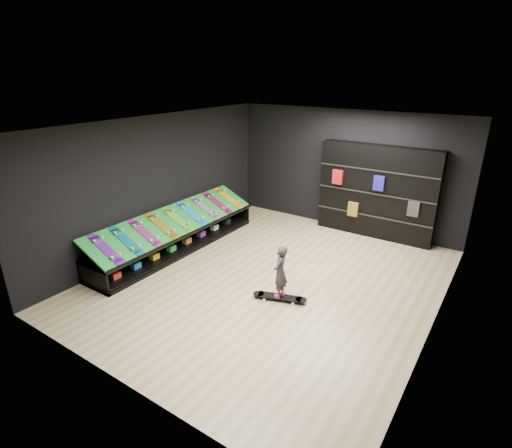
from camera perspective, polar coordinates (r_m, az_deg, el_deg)
The scene contains 20 objects.
floor at distance 8.03m, azimuth 2.19°, elevation -7.82°, with size 6.00×7.00×0.01m, color tan.
ceiling at distance 7.07m, azimuth 2.54°, elevation 13.91°, with size 6.00×7.00×0.01m, color white.
wall_back at distance 10.45m, azimuth 12.56°, elevation 7.51°, with size 6.00×0.02×3.00m, color black.
wall_front at distance 5.04m, azimuth -19.29°, elevation -8.67°, with size 6.00×0.02×3.00m, color black.
wall_left at distance 9.27m, azimuth -13.73°, elevation 5.65°, with size 0.02×7.00×3.00m, color black.
wall_right at distance 6.49m, azimuth 25.55°, elevation -2.71°, with size 0.02×7.00×3.00m, color black.
display_rack at distance 9.37m, azimuth -11.18°, elevation -2.09°, with size 0.90×4.50×0.50m, color black, non-canonical shape.
turf_ramp at distance 9.16m, azimuth -11.16°, elevation 0.48°, with size 1.00×4.50×0.04m, color #116E21.
back_shelving at distance 10.09m, azimuth 16.85°, elevation 4.41°, with size 2.82×0.33×2.25m, color black.
floor_skateboard at distance 7.34m, azimuth 3.38°, elevation -10.58°, with size 0.98×0.22×0.09m, color black, non-canonical shape.
child at distance 7.16m, azimuth 3.44°, elevation -8.23°, with size 0.22×0.16×0.59m, color black.
display_board_0 at distance 8.03m, azimuth -20.60°, elevation -3.40°, with size 0.98×0.22×0.09m, color purple, non-canonical shape.
display_board_1 at distance 8.28m, azimuth -17.99°, elevation -2.30°, with size 0.98×0.22×0.09m, color #0C8C99, non-canonical shape.
display_board_2 at distance 8.55m, azimuth -15.54°, elevation -1.26°, with size 0.98×0.22×0.09m, color #2626BF, non-canonical shape.
display_board_3 at distance 8.84m, azimuth -13.25°, elevation -0.29°, with size 0.98×0.22×0.09m, color yellow, non-canonical shape.
display_board_4 at distance 9.14m, azimuth -11.11°, elevation 0.63°, with size 0.98×0.22×0.09m, color green, non-canonical shape.
display_board_5 at distance 9.46m, azimuth -9.11°, elevation 1.48°, with size 0.98×0.22×0.09m, color blue, non-canonical shape.
display_board_6 at distance 9.79m, azimuth -7.24°, elevation 2.27°, with size 0.98×0.22×0.09m, color black, non-canonical shape.
display_board_7 at distance 10.13m, azimuth -5.50°, elevation 3.01°, with size 0.98×0.22×0.09m, color #E5198C, non-canonical shape.
display_board_8 at distance 10.49m, azimuth -3.86°, elevation 3.70°, with size 0.98×0.22×0.09m, color orange, non-canonical shape.
Camera 1 is at (3.65, -5.99, 3.92)m, focal length 28.00 mm.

